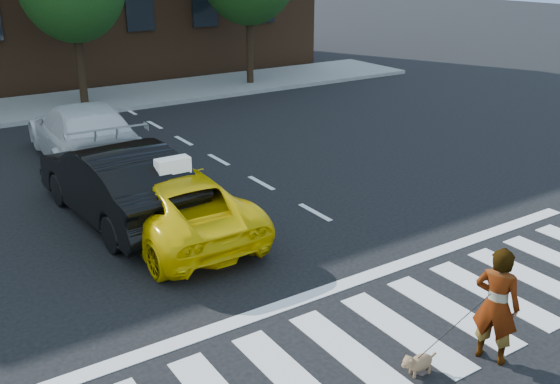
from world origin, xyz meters
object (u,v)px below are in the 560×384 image
taxi (171,203)px  woman (496,305)px  white_suv (84,132)px  dog (418,363)px  black_sedan (117,181)px

taxi → woman: (1.93, -6.20, 0.19)m
taxi → woman: woman is taller
white_suv → taxi: bearing=94.0°
taxi → dog: 5.98m
taxi → white_suv: white_suv is taller
black_sedan → white_suv: bearing=-101.9°
white_suv → black_sedan: bearing=85.9°
white_suv → woman: size_ratio=3.25×
white_suv → woman: (1.93, -11.78, 0.05)m
black_sedan → white_suv: size_ratio=0.91×
taxi → dog: taxi is taller
white_suv → dog: 11.53m
black_sedan → dog: 7.41m
black_sedan → white_suv: 4.29m
white_suv → dog: size_ratio=10.17×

